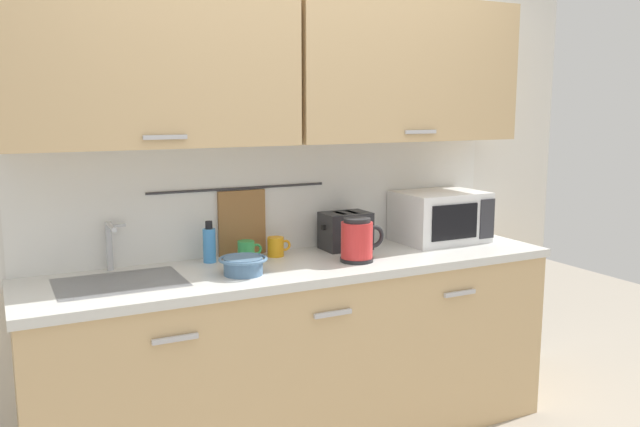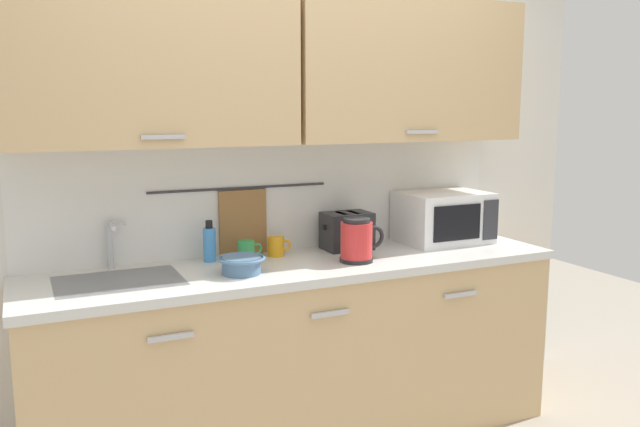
# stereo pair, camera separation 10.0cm
# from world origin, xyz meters

# --- Properties ---
(counter_unit) EXTENTS (2.53, 0.64, 0.90)m
(counter_unit) POSITION_xyz_m (-0.01, 0.30, 0.46)
(counter_unit) COLOR tan
(counter_unit) RESTS_ON ground
(back_wall_assembly) EXTENTS (3.70, 0.41, 2.50)m
(back_wall_assembly) POSITION_xyz_m (-0.00, 0.53, 1.52)
(back_wall_assembly) COLOR silver
(back_wall_assembly) RESTS_ON ground
(sink_faucet) EXTENTS (0.09, 0.17, 0.22)m
(sink_faucet) POSITION_xyz_m (-0.83, 0.53, 1.04)
(sink_faucet) COLOR #B2B5BA
(sink_faucet) RESTS_ON counter_unit
(microwave) EXTENTS (0.46, 0.35, 0.27)m
(microwave) POSITION_xyz_m (0.88, 0.41, 1.04)
(microwave) COLOR white
(microwave) RESTS_ON counter_unit
(electric_kettle) EXTENTS (0.23, 0.16, 0.21)m
(electric_kettle) POSITION_xyz_m (0.24, 0.20, 1.00)
(electric_kettle) COLOR black
(electric_kettle) RESTS_ON counter_unit
(dish_soap_bottle) EXTENTS (0.06, 0.06, 0.20)m
(dish_soap_bottle) POSITION_xyz_m (-0.39, 0.50, 0.99)
(dish_soap_bottle) COLOR #3F8CD8
(dish_soap_bottle) RESTS_ON counter_unit
(mug_near_sink) EXTENTS (0.12, 0.08, 0.09)m
(mug_near_sink) POSITION_xyz_m (-0.22, 0.45, 0.95)
(mug_near_sink) COLOR green
(mug_near_sink) RESTS_ON counter_unit
(mixing_bowl) EXTENTS (0.21, 0.21, 0.08)m
(mixing_bowl) POSITION_xyz_m (-0.32, 0.21, 0.94)
(mixing_bowl) COLOR #4C7093
(mixing_bowl) RESTS_ON counter_unit
(toaster) EXTENTS (0.26, 0.17, 0.19)m
(toaster) POSITION_xyz_m (0.32, 0.46, 1.00)
(toaster) COLOR #232326
(toaster) RESTS_ON counter_unit
(mug_by_kettle) EXTENTS (0.12, 0.08, 0.09)m
(mug_by_kettle) POSITION_xyz_m (-0.06, 0.47, 0.95)
(mug_by_kettle) COLOR orange
(mug_by_kettle) RESTS_ON counter_unit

